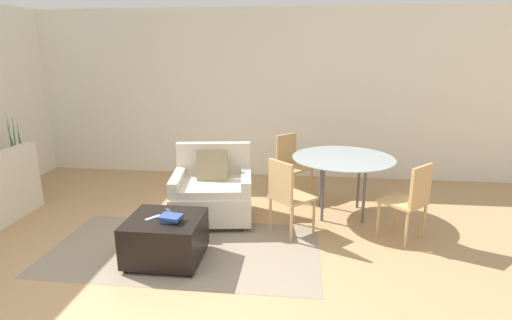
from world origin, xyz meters
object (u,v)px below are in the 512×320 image
object	(u,v)px
dining_chair_near_right	(411,197)
tv_remote_secondary	(153,218)
book_stack	(171,218)
potted_plant	(21,176)
dining_chair_near_left	(287,192)
tv_remote_primary	(169,211)
dining_chair_far_left	(291,161)
armchair	(213,192)
ottoman	(166,237)
dining_table	(343,163)

from	to	relation	value
dining_chair_near_right	tv_remote_secondary	bearing A→B (deg)	-164.35
book_stack	tv_remote_secondary	distance (m)	0.21
potted_plant	dining_chair_near_right	world-z (taller)	potted_plant
tv_remote_secondary	dining_chair_near_left	distance (m)	1.51
tv_remote_primary	dining_chair_far_left	distance (m)	2.28
armchair	dining_chair_near_right	world-z (taller)	armchair
tv_remote_primary	dining_chair_near_left	world-z (taller)	dining_chair_near_left
armchair	potted_plant	bearing A→B (deg)	168.62
book_stack	potted_plant	xyz separation A→B (m)	(-2.94, 1.81, -0.24)
ottoman	tv_remote_secondary	size ratio (longest dim) A/B	4.73
tv_remote_primary	dining_table	size ratio (longest dim) A/B	0.12
armchair	dining_chair_far_left	xyz separation A→B (m)	(0.95, 0.99, 0.17)
ottoman	dining_chair_far_left	distance (m)	2.43
armchair	dining_chair_far_left	bearing A→B (deg)	45.92
armchair	book_stack	bearing A→B (deg)	-97.33
potted_plant	dining_table	size ratio (longest dim) A/B	0.95
book_stack	dining_chair_near_left	xyz separation A→B (m)	(1.11, 0.81, 0.02)
book_stack	tv_remote_primary	distance (m)	0.26
tv_remote_primary	dining_chair_far_left	world-z (taller)	dining_chair_far_left
book_stack	tv_remote_secondary	bearing A→B (deg)	164.44
tv_remote_primary	dining_chair_near_right	world-z (taller)	dining_chair_near_right
armchair	dining_table	distance (m)	1.70
dining_table	ottoman	bearing A→B (deg)	-142.96
ottoman	book_stack	distance (m)	0.27
ottoman	tv_remote_primary	size ratio (longest dim) A/B	4.65
ottoman	tv_remote_primary	world-z (taller)	tv_remote_primary
dining_table	dining_chair_near_right	distance (m)	0.98
armchair	tv_remote_primary	distance (m)	0.99
ottoman	dining_chair_near_right	bearing A→B (deg)	16.02
dining_chair_far_left	book_stack	bearing A→B (deg)	-117.03
tv_remote_secondary	potted_plant	size ratio (longest dim) A/B	0.13
potted_plant	ottoman	bearing A→B (deg)	-31.32
dining_chair_near_left	potted_plant	bearing A→B (deg)	166.12
tv_remote_primary	tv_remote_secondary	xyz separation A→B (m)	(-0.10, -0.18, -0.00)
dining_table	tv_remote_secondary	bearing A→B (deg)	-144.31
book_stack	tv_remote_secondary	size ratio (longest dim) A/B	1.52
ottoman	tv_remote_secondary	world-z (taller)	tv_remote_secondary
dining_chair_far_left	armchair	bearing A→B (deg)	-134.08
book_stack	tv_remote_secondary	world-z (taller)	book_stack
ottoman	dining_chair_near_right	distance (m)	2.68
ottoman	tv_remote_primary	bearing A→B (deg)	93.98
armchair	dining_table	bearing A→B (deg)	10.51
tv_remote_primary	dining_chair_near_left	xyz separation A→B (m)	(1.21, 0.57, 0.05)
tv_remote_primary	dining_table	bearing A→B (deg)	33.51
tv_remote_primary	dining_chair_near_left	distance (m)	1.34
dining_chair_near_left	dining_chair_far_left	xyz separation A→B (m)	(0.00, 1.36, 0.00)
potted_plant	dining_chair_near_right	xyz separation A→B (m)	(5.42, -1.00, 0.26)
ottoman	armchair	bearing A→B (deg)	77.77
tv_remote_secondary	dining_chair_far_left	size ratio (longest dim) A/B	0.17
ottoman	book_stack	xyz separation A→B (m)	(0.09, -0.07, 0.25)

